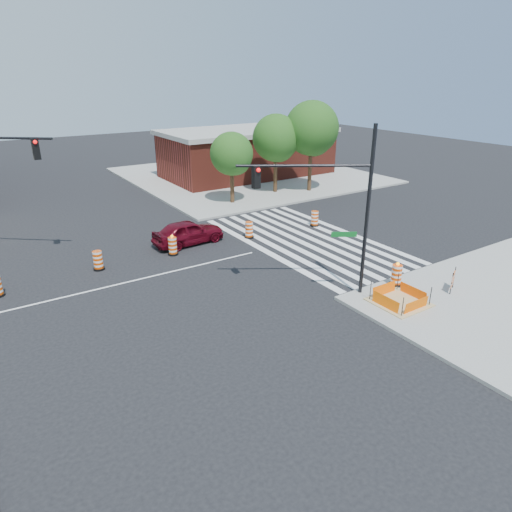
# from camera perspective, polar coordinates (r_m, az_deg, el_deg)

# --- Properties ---
(ground) EXTENTS (120.00, 120.00, 0.00)m
(ground) POSITION_cam_1_polar(r_m,az_deg,el_deg) (23.56, -15.03, -3.00)
(ground) COLOR black
(ground) RESTS_ON ground
(sidewalk_ne) EXTENTS (22.00, 22.00, 0.15)m
(sidewalk_ne) POSITION_cam_1_polar(r_m,az_deg,el_deg) (46.52, -1.05, 10.08)
(sidewalk_ne) COLOR gray
(sidewalk_ne) RESTS_ON ground
(crosswalk_east) EXTENTS (6.75, 13.50, 0.01)m
(crosswalk_east) POSITION_cam_1_polar(r_m,az_deg,el_deg) (28.45, 6.21, 2.02)
(crosswalk_east) COLOR silver
(crosswalk_east) RESTS_ON ground
(lane_centerline) EXTENTS (14.00, 0.12, 0.01)m
(lane_centerline) POSITION_cam_1_polar(r_m,az_deg,el_deg) (23.56, -15.04, -2.99)
(lane_centerline) COLOR silver
(lane_centerline) RESTS_ON ground
(excavation_pit) EXTENTS (2.20, 2.20, 0.90)m
(excavation_pit) POSITION_cam_1_polar(r_m,az_deg,el_deg) (21.27, 17.45, -5.42)
(excavation_pit) COLOR tan
(excavation_pit) RESTS_ON ground
(brick_storefront) EXTENTS (16.50, 8.50, 4.60)m
(brick_storefront) POSITION_cam_1_polar(r_m,az_deg,el_deg) (46.12, -1.07, 12.81)
(brick_storefront) COLOR maroon
(brick_storefront) RESTS_ON ground
(red_coupe) EXTENTS (4.43, 2.01, 1.47)m
(red_coupe) POSITION_cam_1_polar(r_m,az_deg,el_deg) (27.71, -8.47, 2.97)
(red_coupe) COLOR #520713
(red_coupe) RESTS_ON ground
(signal_pole_se) EXTENTS (4.94, 3.16, 7.59)m
(signal_pole_se) POSITION_cam_1_polar(r_m,az_deg,el_deg) (19.94, 9.48, 7.20)
(signal_pole_se) COLOR black
(signal_pole_se) RESTS_ON ground
(pit_drum) EXTENTS (0.61, 0.61, 1.19)m
(pit_drum) POSITION_cam_1_polar(r_m,az_deg,el_deg) (22.75, 17.15, -2.37)
(pit_drum) COLOR black
(pit_drum) RESTS_ON ground
(barricade) EXTENTS (0.82, 0.45, 1.06)m
(barricade) POSITION_cam_1_polar(r_m,az_deg,el_deg) (23.05, 23.42, -2.69)
(barricade) COLOR #DD4504
(barricade) RESTS_ON ground
(tree_north_c) EXTENTS (3.33, 3.28, 5.57)m
(tree_north_c) POSITION_cam_1_polar(r_m,az_deg,el_deg) (35.53, -3.04, 12.35)
(tree_north_c) COLOR #382314
(tree_north_c) RESTS_ON ground
(tree_north_d) EXTENTS (3.87, 3.87, 6.59)m
(tree_north_d) POSITION_cam_1_polar(r_m,az_deg,el_deg) (38.85, 2.53, 14.21)
(tree_north_d) COLOR #382314
(tree_north_d) RESTS_ON ground
(tree_north_e) EXTENTS (4.47, 4.47, 7.61)m
(tree_north_e) POSITION_cam_1_polar(r_m,az_deg,el_deg) (39.47, 6.98, 15.20)
(tree_north_e) COLOR #382314
(tree_north_e) RESTS_ON ground
(median_drum_2) EXTENTS (0.60, 0.60, 1.02)m
(median_drum_2) POSITION_cam_1_polar(r_m,az_deg,el_deg) (25.24, -19.13, -0.60)
(median_drum_2) COLOR black
(median_drum_2) RESTS_ON ground
(median_drum_3) EXTENTS (0.60, 0.60, 1.18)m
(median_drum_3) POSITION_cam_1_polar(r_m,az_deg,el_deg) (26.24, -10.38, 1.17)
(median_drum_3) COLOR black
(median_drum_3) RESTS_ON ground
(median_drum_4) EXTENTS (0.60, 0.60, 1.02)m
(median_drum_4) POSITION_cam_1_polar(r_m,az_deg,el_deg) (28.53, -0.87, 3.22)
(median_drum_4) COLOR black
(median_drum_4) RESTS_ON ground
(median_drum_5) EXTENTS (0.60, 0.60, 1.02)m
(median_drum_5) POSITION_cam_1_polar(r_m,az_deg,el_deg) (31.04, 7.34, 4.60)
(median_drum_5) COLOR black
(median_drum_5) RESTS_ON ground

